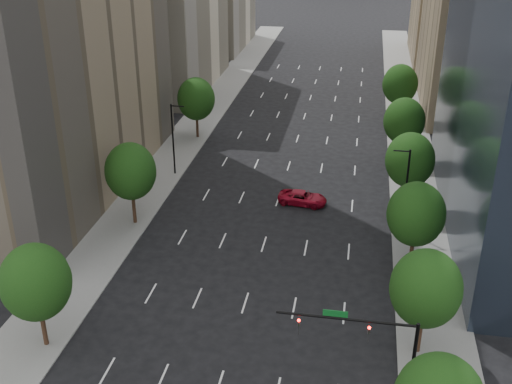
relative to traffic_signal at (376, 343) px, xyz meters
The scene contains 17 objects.
sidewalk_left 40.05m from the traffic_signal, 130.94° to the left, with size 6.00×200.00×0.15m, color slate.
sidewalk_right 30.84m from the traffic_signal, 80.59° to the left, with size 6.00×200.00×0.15m, color slate.
filler_left 111.86m from the traffic_signal, 108.53° to the left, with size 14.00×26.00×18.00m, color beige.
parking_tan_right 72.16m from the traffic_signal, 78.32° to the left, with size 14.00×30.00×30.00m, color #8C7759.
filler_right 104.05m from the traffic_signal, 82.00° to the left, with size 14.00×26.00×16.00m, color #8C7759.
tree_right_1 6.96m from the traffic_signal, 59.96° to the left, with size 5.20×5.20×8.75m.
tree_right_2 18.34m from the traffic_signal, 79.09° to the left, with size 5.20×5.20×8.61m.
tree_right_3 30.21m from the traffic_signal, 83.40° to the left, with size 5.20×5.20×8.89m.
tree_right_4 44.14m from the traffic_signal, 85.49° to the left, with size 5.20×5.20×8.46m.
tree_right_5 60.11m from the traffic_signal, 86.69° to the left, with size 5.20×5.20×8.75m.
tree_left_0 24.62m from the traffic_signal, behind, with size 5.20×5.20×8.75m.
tree_left_1 32.96m from the traffic_signal, 138.11° to the left, with size 5.20×5.20×8.97m.
tree_left_2 53.91m from the traffic_signal, 117.07° to the left, with size 5.20×5.20×8.68m.
streetlight_rn 25.17m from the traffic_signal, 83.37° to the left, with size 1.70×0.20×9.00m.
streetlight_ln 42.42m from the traffic_signal, 124.40° to the left, with size 1.70×0.20×9.00m.
traffic_signal is the anchor object (origin of this frame).
car_red_far 30.87m from the traffic_signal, 104.59° to the left, with size 2.48×5.37×1.49m, color maroon.
Camera 1 is at (8.39, -3.27, 31.43)m, focal length 44.19 mm.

